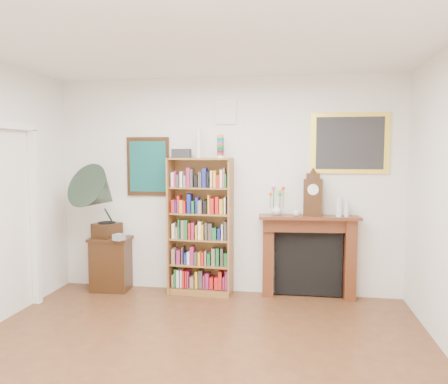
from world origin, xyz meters
name	(u,v)px	position (x,y,z in m)	size (l,w,h in m)	color
room	(176,211)	(0.00, 0.00, 1.40)	(4.51, 5.01, 2.81)	#4E2A17
door_casing	(9,205)	(-2.21, 1.20, 1.26)	(0.08, 1.02, 2.17)	white
teal_poster	(148,167)	(-1.05, 2.48, 1.65)	(0.58, 0.04, 0.78)	black
small_picture	(226,112)	(0.00, 2.48, 2.35)	(0.26, 0.04, 0.30)	white
gilt_painting	(350,143)	(1.55, 2.48, 1.95)	(0.95, 0.04, 0.75)	yellow
bookshelf	(200,219)	(-0.31, 2.33, 0.99)	(0.83, 0.34, 2.03)	brown
side_cabinet	(111,264)	(-1.52, 2.29, 0.36)	(0.52, 0.38, 0.71)	black
fireplace	(308,250)	(1.07, 2.41, 0.61)	(1.26, 0.38, 1.05)	#481D10
gramophone	(101,197)	(-1.59, 2.18, 1.27)	(0.81, 0.90, 0.98)	black
cd_stack	(119,237)	(-1.34, 2.13, 0.75)	(0.12, 0.12, 0.08)	#B3B4BF
mantel_clock	(313,195)	(1.11, 2.37, 1.31)	(0.23, 0.14, 0.53)	black
flower_vase	(277,210)	(0.67, 2.37, 1.12)	(0.13, 0.13, 0.14)	silver
teacup	(296,213)	(0.91, 2.30, 1.09)	(0.09, 0.09, 0.07)	silver
bottle_left	(339,207)	(1.42, 2.34, 1.17)	(0.07, 0.07, 0.24)	silver
bottle_right	(346,208)	(1.52, 2.35, 1.15)	(0.06, 0.06, 0.20)	silver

